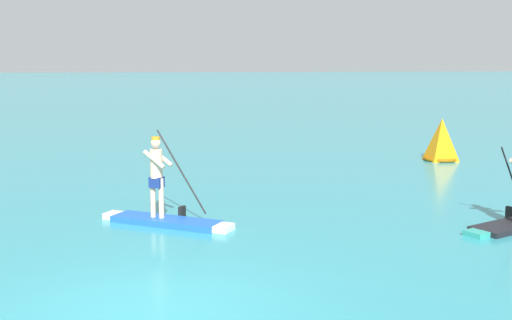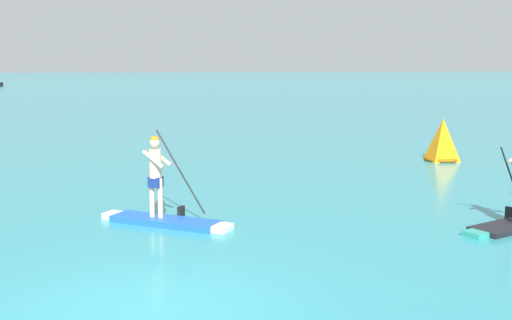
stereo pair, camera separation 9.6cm
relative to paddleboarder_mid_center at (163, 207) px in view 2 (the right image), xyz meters
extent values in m
plane|color=teal|center=(-0.33, -4.75, -0.38)|extent=(440.00, 440.00, 0.00)
cube|color=blue|center=(0.03, -0.03, -0.31)|extent=(2.36, 1.85, 0.13)
cube|color=white|center=(1.16, -0.77, -0.31)|extent=(0.50, 0.54, 0.13)
cube|color=white|center=(-1.09, 0.70, -0.31)|extent=(0.46, 0.49, 0.13)
cylinder|color=beige|center=(-0.06, 0.03, 0.18)|extent=(0.11, 0.11, 0.85)
cylinder|color=beige|center=(-0.23, 0.14, 0.18)|extent=(0.11, 0.11, 0.85)
cube|color=navy|center=(-0.15, 0.08, 0.51)|extent=(0.34, 0.33, 0.22)
cylinder|color=beige|center=(-0.15, 0.08, 0.90)|extent=(0.26, 0.26, 0.60)
sphere|color=beige|center=(-0.15, 0.08, 1.34)|extent=(0.21, 0.21, 0.21)
cylinder|color=orange|center=(-0.15, 0.08, 1.44)|extent=(0.18, 0.18, 0.06)
cylinder|color=beige|center=(-0.02, 0.18, 1.01)|extent=(0.48, 0.40, 0.39)
cylinder|color=beige|center=(-0.19, -0.07, 1.01)|extent=(0.48, 0.40, 0.39)
cylinder|color=black|center=(0.38, 0.25, 0.69)|extent=(1.00, 0.72, 1.75)
cube|color=black|center=(0.38, 0.25, -0.22)|extent=(0.18, 0.21, 0.32)
cube|color=teal|center=(5.97, -1.99, -0.32)|extent=(0.46, 0.51, 0.11)
cylinder|color=black|center=(7.37, -0.88, 0.51)|extent=(0.87, 0.44, 1.49)
cube|color=black|center=(7.37, -0.88, -0.25)|extent=(0.16, 0.22, 0.32)
pyramid|color=orange|center=(9.68, 7.25, 0.35)|extent=(1.34, 1.34, 1.46)
torus|color=#915407|center=(9.68, 7.25, -0.32)|extent=(1.17, 1.17, 0.12)
camera|label=1|loc=(-0.26, -13.08, 2.98)|focal=44.42mm
camera|label=2|loc=(-0.17, -13.10, 2.98)|focal=44.42mm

